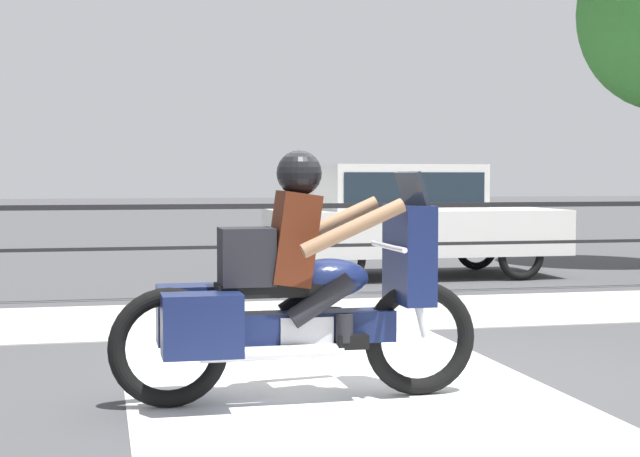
# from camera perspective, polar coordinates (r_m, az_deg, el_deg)

# --- Properties ---
(ground_plane) EXTENTS (120.00, 120.00, 0.00)m
(ground_plane) POSITION_cam_1_polar(r_m,az_deg,el_deg) (6.93, 4.84, -8.97)
(ground_plane) COLOR #424244
(sidewalk_band) EXTENTS (44.00, 2.40, 0.01)m
(sidewalk_band) POSITION_cam_1_polar(r_m,az_deg,el_deg) (10.17, -0.96, -5.07)
(sidewalk_band) COLOR #B7B2A8
(sidewalk_band) RESTS_ON ground
(crosswalk_band) EXTENTS (2.84, 6.00, 0.01)m
(crosswalk_band) POSITION_cam_1_polar(r_m,az_deg,el_deg) (6.61, 1.35, -9.51)
(crosswalk_band) COLOR silver
(crosswalk_band) RESTS_ON ground
(fence_railing) EXTENTS (36.00, 0.05, 1.12)m
(fence_railing) POSITION_cam_1_polar(r_m,az_deg,el_deg) (11.56, -2.49, 0.28)
(fence_railing) COLOR black
(fence_railing) RESTS_ON ground
(motorcycle) EXTENTS (2.39, 0.76, 1.61)m
(motorcycle) POSITION_cam_1_polar(r_m,az_deg,el_deg) (6.25, -1.41, -3.72)
(motorcycle) COLOR black
(motorcycle) RESTS_ON ground
(parked_car) EXTENTS (4.14, 1.79, 1.61)m
(parked_car) POSITION_cam_1_polar(r_m,az_deg,el_deg) (14.09, 5.12, 0.88)
(parked_car) COLOR silver
(parked_car) RESTS_ON ground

